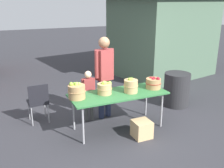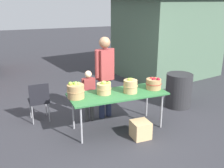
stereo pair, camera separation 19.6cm
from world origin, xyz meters
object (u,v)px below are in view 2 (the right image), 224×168
(child_customer, at_px, (89,92))
(trash_barrel, at_px, (179,90))
(apple_basket_green_1, at_px, (104,88))
(market_table, at_px, (118,95))
(apple_basket_green_2, at_px, (130,86))
(apple_basket_red_0, at_px, (154,84))
(vendor_adult, at_px, (105,71))
(produce_crate, at_px, (141,130))
(apple_basket_green_0, at_px, (76,91))
(folding_chair, at_px, (39,99))

(child_customer, xyz_separation_m, trash_barrel, (2.24, -0.05, -0.24))
(apple_basket_green_1, xyz_separation_m, child_customer, (-0.16, 0.49, -0.22))
(market_table, bearing_deg, apple_basket_green_2, -10.92)
(apple_basket_red_0, relative_size, vendor_adult, 0.18)
(apple_basket_green_1, xyz_separation_m, trash_barrel, (2.07, 0.44, -0.46))
(apple_basket_green_1, height_order, apple_basket_red_0, apple_basket_green_1)
(market_table, height_order, vendor_adult, vendor_adult)
(apple_basket_green_2, distance_m, trash_barrel, 1.73)
(apple_basket_red_0, distance_m, produce_crate, 1.00)
(apple_basket_green_2, bearing_deg, produce_crate, -89.41)
(apple_basket_green_2, bearing_deg, apple_basket_green_0, 173.79)
(apple_basket_green_2, xyz_separation_m, apple_basket_red_0, (0.54, 0.03, -0.03))
(apple_basket_green_1, distance_m, child_customer, 0.56)
(apple_basket_green_2, xyz_separation_m, trash_barrel, (1.57, 0.56, -0.48))
(folding_chair, bearing_deg, apple_basket_green_0, 122.52)
(apple_basket_green_1, xyz_separation_m, folding_chair, (-1.15, 0.84, -0.36))
(child_customer, bearing_deg, folding_chair, -13.06)
(folding_chair, bearing_deg, produce_crate, 136.91)
(child_customer, bearing_deg, apple_basket_green_2, 143.66)
(market_table, height_order, child_customer, child_customer)
(market_table, relative_size, produce_crate, 5.80)
(trash_barrel, bearing_deg, apple_basket_red_0, -152.73)
(apple_basket_green_0, bearing_deg, produce_crate, -28.40)
(apple_basket_green_1, distance_m, vendor_adult, 0.60)
(apple_basket_green_1, xyz_separation_m, produce_crate, (0.51, -0.58, -0.71))
(apple_basket_green_2, height_order, child_customer, child_customer)
(apple_basket_red_0, relative_size, produce_crate, 0.98)
(apple_basket_green_0, bearing_deg, folding_chair, 125.04)
(child_customer, height_order, produce_crate, child_customer)
(child_customer, bearing_deg, produce_crate, 128.26)
(market_table, xyz_separation_m, apple_basket_green_0, (-0.81, 0.07, 0.18))
(market_table, height_order, apple_basket_green_1, apple_basket_green_1)
(apple_basket_green_0, xyz_separation_m, folding_chair, (-0.59, 0.84, -0.38))
(apple_basket_green_2, distance_m, produce_crate, 0.86)
(produce_crate, bearing_deg, child_customer, 122.02)
(market_table, distance_m, apple_basket_green_2, 0.31)
(apple_basket_green_0, relative_size, apple_basket_green_1, 1.14)
(apple_basket_green_2, xyz_separation_m, child_customer, (-0.67, 0.61, -0.24))
(apple_basket_green_0, height_order, child_customer, child_customer)
(apple_basket_green_0, distance_m, trash_barrel, 2.71)
(child_customer, distance_m, produce_crate, 1.36)
(apple_basket_green_1, xyz_separation_m, apple_basket_green_2, (0.50, -0.12, 0.02))
(apple_basket_green_2, relative_size, produce_crate, 0.93)
(apple_basket_red_0, height_order, folding_chair, apple_basket_red_0)
(apple_basket_green_1, relative_size, folding_chair, 0.34)
(folding_chair, bearing_deg, apple_basket_green_1, 141.46)
(apple_basket_green_1, distance_m, folding_chair, 1.47)
(vendor_adult, xyz_separation_m, child_customer, (-0.38, -0.04, -0.39))
(apple_basket_red_0, bearing_deg, produce_crate, -137.48)
(trash_barrel, xyz_separation_m, produce_crate, (-1.56, -1.02, -0.24))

